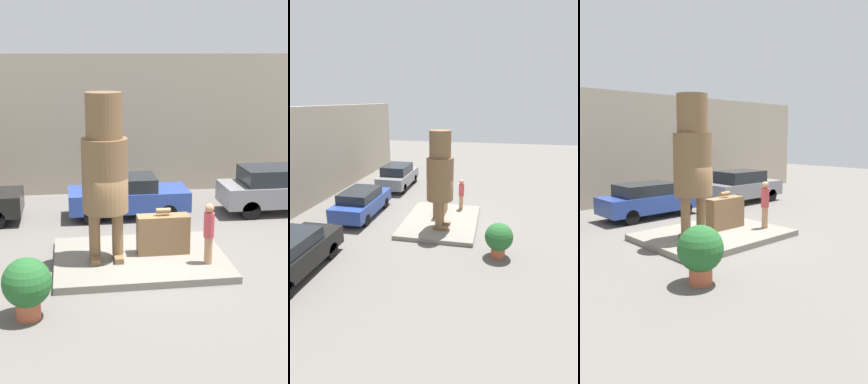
% 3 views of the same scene
% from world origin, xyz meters
% --- Properties ---
extents(ground_plane, '(60.00, 60.00, 0.00)m').
position_xyz_m(ground_plane, '(0.00, 0.00, 0.00)').
color(ground_plane, '#605B56').
extents(pedestal, '(4.75, 3.61, 0.20)m').
position_xyz_m(pedestal, '(0.00, 0.00, 0.10)').
color(pedestal, slate).
rests_on(pedestal, ground_plane).
extents(building_backdrop, '(28.00, 0.60, 5.64)m').
position_xyz_m(building_backdrop, '(0.00, 8.05, 2.82)').
color(building_backdrop, tan).
rests_on(building_backdrop, ground_plane).
extents(statue_figure, '(1.23, 1.23, 4.53)m').
position_xyz_m(statue_figure, '(-0.95, -0.11, 2.85)').
color(statue_figure, brown).
rests_on(statue_figure, pedestal).
extents(giant_suitcase, '(1.46, 0.51, 1.32)m').
position_xyz_m(giant_suitcase, '(0.67, 0.16, 0.76)').
color(giant_suitcase, brown).
rests_on(giant_suitcase, pedestal).
extents(tourist, '(0.28, 0.28, 1.67)m').
position_xyz_m(tourist, '(1.73, -0.79, 1.11)').
color(tourist, '#A87A56').
rests_on(tourist, pedestal).
extents(parked_car_blue, '(4.22, 1.73, 1.47)m').
position_xyz_m(parked_car_blue, '(0.13, 4.33, 0.78)').
color(parked_car_blue, '#284293').
rests_on(parked_car_blue, ground_plane).
extents(parked_car_grey, '(4.26, 1.81, 1.68)m').
position_xyz_m(parked_car_grey, '(5.64, 4.15, 0.88)').
color(parked_car_grey, gray).
rests_on(parked_car_grey, ground_plane).
extents(planter_pot, '(1.10, 1.10, 1.41)m').
position_xyz_m(planter_pot, '(-2.89, -2.84, 0.80)').
color(planter_pot, '#AD5638').
rests_on(planter_pot, ground_plane).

